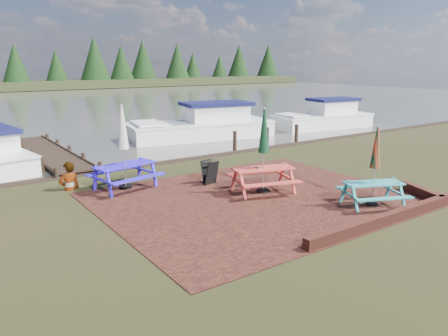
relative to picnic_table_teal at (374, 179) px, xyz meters
name	(u,v)px	position (x,y,z in m)	size (l,w,h in m)	color
ground	(277,208)	(-2.35, 1.45, -0.81)	(120.00, 120.00, 0.00)	black
paving	(255,199)	(-2.35, 2.45, -0.80)	(9.00, 7.50, 0.02)	#3A1512
brick_wall	(398,211)	(-0.20, -0.97, -0.66)	(6.21, 1.79, 0.30)	#4C1E16
water	(20,105)	(-2.35, 38.45, -0.81)	(120.00, 60.00, 0.02)	#424139
picnic_table_teal	(374,179)	(0.00, 0.00, 0.00)	(2.13, 2.03, 2.32)	teal
picnic_table_red	(263,164)	(-1.72, 2.84, 0.13)	(2.34, 2.20, 2.67)	#CC3F34
picnic_table_blue	(124,160)	(-5.14, 5.75, 0.15)	(2.28, 2.11, 2.74)	#2E1CD8
chalkboard	(210,172)	(-2.58, 4.62, -0.39)	(0.54, 0.57, 0.82)	black
jetty	(50,153)	(-5.85, 12.72, -0.70)	(1.76, 9.08, 1.00)	black
boat_near	(204,127)	(2.84, 13.54, -0.35)	(8.61, 4.32, 2.23)	white
boat_far	(325,118)	(11.53, 12.36, -0.38)	(7.04, 3.20, 2.12)	white
person	(68,162)	(-6.70, 6.68, 0.11)	(0.67, 0.44, 1.85)	gray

